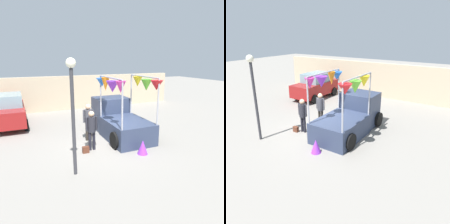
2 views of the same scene
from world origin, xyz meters
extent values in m
plane|color=gray|center=(0.00, 0.00, 0.00)|extent=(60.00, 60.00, 0.00)
cube|color=#2D3851|center=(1.10, -0.06, 0.50)|extent=(1.90, 2.60, 1.00)
cube|color=#2D3851|center=(1.10, 1.94, 0.90)|extent=(1.80, 1.40, 1.80)
cube|color=#8CB2C6|center=(1.10, 1.94, 1.35)|extent=(1.76, 1.37, 0.60)
cylinder|color=black|center=(0.15, 2.29, 0.38)|extent=(0.22, 0.76, 0.76)
cylinder|color=black|center=(2.05, 2.29, 0.38)|extent=(0.22, 0.76, 0.76)
cylinder|color=black|center=(0.15, -0.76, 0.38)|extent=(0.22, 0.76, 0.76)
cylinder|color=black|center=(2.05, -0.76, 0.38)|extent=(0.22, 0.76, 0.76)
cylinder|color=#A5A5AD|center=(0.23, 1.16, 2.04)|extent=(0.07, 0.07, 2.07)
cylinder|color=#A5A5AD|center=(1.97, 1.16, 2.04)|extent=(0.07, 0.07, 2.07)
cylinder|color=#A5A5AD|center=(0.23, -1.28, 2.04)|extent=(0.07, 0.07, 2.07)
cylinder|color=#A5A5AD|center=(1.97, -1.28, 2.04)|extent=(0.07, 0.07, 2.07)
cylinder|color=#A5A5AD|center=(0.23, -0.06, 3.07)|extent=(0.07, 2.44, 0.07)
cylinder|color=#A5A5AD|center=(1.97, -0.06, 3.07)|extent=(0.07, 2.44, 0.07)
cone|color=#D83399|center=(0.23, -1.11, 2.78)|extent=(0.60, 0.60, 0.48)
cone|color=red|center=(1.97, -1.11, 2.77)|extent=(0.78, 0.78, 0.43)
cone|color=purple|center=(0.23, -0.30, 2.70)|extent=(0.63, 0.63, 0.50)
cone|color=#66CC33|center=(1.97, -0.30, 2.69)|extent=(0.73, 0.73, 0.54)
cone|color=orange|center=(0.23, 0.51, 2.73)|extent=(0.45, 0.45, 0.63)
cone|color=yellow|center=(1.97, 0.51, 2.78)|extent=(0.68, 0.68, 0.50)
cone|color=blue|center=(0.23, 0.99, 2.77)|extent=(0.71, 0.71, 0.41)
cube|color=maroon|center=(-4.15, 4.73, 0.77)|extent=(1.70, 4.00, 0.90)
cube|color=#72939E|center=(-4.15, 4.88, 1.55)|extent=(1.50, 2.10, 0.66)
cylinder|color=black|center=(-5.00, 5.98, 0.32)|extent=(0.18, 0.64, 0.64)
cylinder|color=black|center=(-3.30, 5.98, 0.32)|extent=(0.18, 0.64, 0.64)
cylinder|color=black|center=(-5.00, 3.48, 0.32)|extent=(0.18, 0.64, 0.64)
cylinder|color=black|center=(-3.30, 3.48, 0.32)|extent=(0.18, 0.64, 0.64)
cylinder|color=black|center=(-0.92, -0.50, 0.42)|extent=(0.13, 0.13, 0.84)
cylinder|color=black|center=(-0.74, -0.50, 0.42)|extent=(0.13, 0.13, 0.84)
cylinder|color=#26262D|center=(-0.83, -0.50, 1.17)|extent=(0.34, 0.34, 0.66)
sphere|color=tan|center=(-0.83, -0.50, 1.62)|extent=(0.25, 0.25, 0.25)
cylinder|color=#26262D|center=(-1.05, -0.50, 1.20)|extent=(0.09, 0.09, 0.60)
cylinder|color=#26262D|center=(-0.61, -0.50, 1.20)|extent=(0.09, 0.09, 0.60)
cylinder|color=#2D2823|center=(-0.70, 0.67, 0.43)|extent=(0.13, 0.13, 0.86)
cylinder|color=#2D2823|center=(-0.52, 0.67, 0.43)|extent=(0.13, 0.13, 0.86)
cylinder|color=#3F3F47|center=(-0.61, 0.67, 1.20)|extent=(0.34, 0.34, 0.68)
sphere|color=tan|center=(-0.61, 0.67, 1.67)|extent=(0.26, 0.26, 0.26)
cylinder|color=#3F3F47|center=(-0.83, 0.67, 1.24)|extent=(0.09, 0.09, 0.61)
cylinder|color=#3F3F47|center=(-0.39, 0.67, 1.24)|extent=(0.09, 0.09, 0.61)
cube|color=#592D1E|center=(-1.18, -0.70, 0.14)|extent=(0.28, 0.16, 0.28)
cylinder|color=#333338|center=(-2.03, -2.23, 1.81)|extent=(0.12, 0.12, 3.61)
sphere|color=#F2EDCC|center=(-2.03, -2.23, 3.77)|extent=(0.32, 0.32, 0.32)
cube|color=tan|center=(0.00, 7.71, 1.30)|extent=(18.00, 0.36, 2.60)
cone|color=purple|center=(0.97, -1.76, 0.30)|extent=(0.52, 0.52, 0.60)
camera|label=1|loc=(-3.64, -9.01, 3.91)|focal=35.00mm
camera|label=2|loc=(6.14, -8.07, 4.85)|focal=35.00mm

